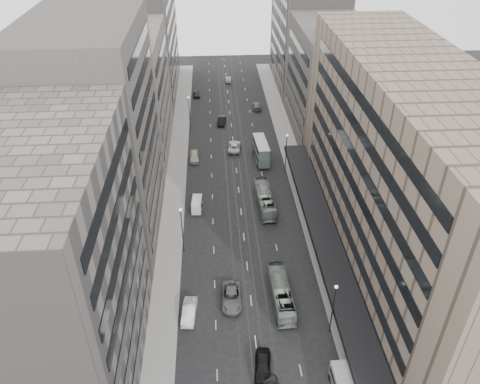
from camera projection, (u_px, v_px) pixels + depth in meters
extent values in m
plane|color=black|center=(252.00, 306.00, 64.37)|extent=(220.00, 220.00, 0.00)
cube|color=gray|center=(294.00, 164.00, 96.02)|extent=(4.00, 125.00, 0.15)
cube|color=gray|center=(177.00, 168.00, 94.74)|extent=(4.00, 125.00, 0.15)
cube|color=#786657|center=(405.00, 178.00, 63.77)|extent=(15.00, 60.00, 30.00)
cube|color=black|center=(328.00, 242.00, 69.40)|extent=(4.40, 60.00, 0.50)
cube|color=#47433E|center=(330.00, 82.00, 101.88)|extent=(15.00, 28.00, 24.00)
cube|color=slate|center=(306.00, 35.00, 125.60)|extent=(15.00, 32.00, 28.00)
cube|color=slate|center=(53.00, 274.00, 48.22)|extent=(15.00, 28.00, 30.00)
cube|color=#47433E|center=(98.00, 137.00, 69.46)|extent=(15.00, 26.00, 34.00)
cube|color=#78685D|center=(127.00, 96.00, 94.33)|extent=(15.00, 28.00, 25.00)
cube|color=slate|center=(144.00, 41.00, 120.82)|extent=(15.00, 38.00, 28.00)
cylinder|color=#262628|center=(333.00, 310.00, 58.51)|extent=(0.16, 0.16, 8.00)
sphere|color=silver|center=(336.00, 287.00, 56.23)|extent=(0.44, 0.44, 0.44)
cylinder|color=#262628|center=(286.00, 154.00, 91.64)|extent=(0.16, 0.16, 8.00)
sphere|color=silver|center=(287.00, 135.00, 89.35)|extent=(0.44, 0.44, 0.44)
cylinder|color=#262628|center=(182.00, 232.00, 71.55)|extent=(0.16, 0.16, 8.00)
sphere|color=silver|center=(180.00, 210.00, 69.27)|extent=(0.44, 0.44, 0.44)
cylinder|color=#262628|center=(189.00, 114.00, 107.16)|extent=(0.16, 0.16, 8.00)
sphere|color=silver|center=(188.00, 97.00, 104.87)|extent=(0.44, 0.44, 0.44)
imported|color=gray|center=(281.00, 293.00, 64.37)|extent=(2.80, 10.69, 2.96)
imported|color=#929D93|center=(265.00, 199.00, 83.09)|extent=(3.07, 11.16, 3.08)
cube|color=slate|center=(261.00, 154.00, 96.67)|extent=(2.83, 8.27, 2.08)
cube|color=slate|center=(261.00, 146.00, 95.59)|extent=(2.76, 7.94, 1.81)
cube|color=silver|center=(261.00, 142.00, 95.05)|extent=(2.83, 8.27, 0.11)
cylinder|color=black|center=(258.00, 166.00, 94.72)|extent=(0.32, 0.92, 0.90)
cylinder|color=black|center=(269.00, 165.00, 94.97)|extent=(0.32, 0.92, 0.90)
cylinder|color=black|center=(253.00, 152.00, 99.53)|extent=(0.32, 0.92, 0.90)
cylinder|color=black|center=(264.00, 152.00, 99.79)|extent=(0.32, 0.92, 0.90)
cube|color=#AEADA9|center=(344.00, 381.00, 52.45)|extent=(2.04, 4.74, 0.98)
cylinder|color=black|center=(330.00, 378.00, 54.67)|extent=(0.21, 0.72, 0.71)
cylinder|color=black|center=(347.00, 377.00, 54.80)|extent=(0.21, 0.72, 0.71)
cube|color=silver|center=(197.00, 206.00, 82.41)|extent=(1.92, 3.82, 1.14)
cube|color=silver|center=(197.00, 202.00, 81.84)|extent=(1.88, 3.75, 0.90)
cylinder|color=black|center=(192.00, 213.00, 81.72)|extent=(0.21, 0.60, 0.59)
cylinder|color=black|center=(201.00, 213.00, 81.71)|extent=(0.21, 0.60, 0.59)
cylinder|color=black|center=(193.00, 205.00, 83.75)|extent=(0.21, 0.60, 0.59)
cylinder|color=black|center=(202.00, 205.00, 83.75)|extent=(0.21, 0.60, 0.59)
imported|color=black|center=(263.00, 366.00, 55.51)|extent=(2.57, 5.10, 1.66)
imported|color=silver|center=(189.00, 312.00, 62.47)|extent=(2.20, 5.12, 1.64)
imported|color=#5E5E61|center=(231.00, 297.00, 64.63)|extent=(2.91, 5.99, 1.64)
imported|color=beige|center=(194.00, 156.00, 97.27)|extent=(2.04, 4.96, 1.68)
imported|color=black|center=(222.00, 121.00, 111.72)|extent=(2.24, 4.98, 1.59)
imported|color=silver|center=(234.00, 146.00, 101.05)|extent=(3.19, 5.88, 1.56)
imported|color=#5C5C5F|center=(257.00, 106.00, 119.15)|extent=(2.15, 5.11, 1.47)
imported|color=#28282B|center=(197.00, 94.00, 125.86)|extent=(2.11, 4.50, 1.49)
imported|color=gray|center=(228.00, 79.00, 134.81)|extent=(1.58, 4.35, 1.43)
imported|color=black|center=(363.00, 346.00, 57.63)|extent=(0.67, 0.46, 1.75)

